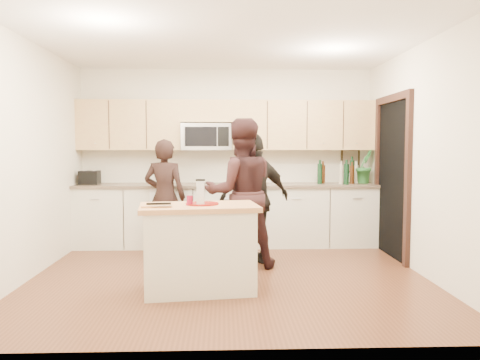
{
  "coord_description": "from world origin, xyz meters",
  "views": [
    {
      "loc": [
        -0.07,
        -5.35,
        1.49
      ],
      "look_at": [
        0.14,
        0.35,
        1.09
      ],
      "focal_mm": 35.0,
      "sensor_mm": 36.0,
      "label": 1
    }
  ],
  "objects_px": {
    "island": "(199,247)",
    "woman_center": "(241,193)",
    "toaster": "(90,178)",
    "woman_left": "(165,197)",
    "woman_right": "(255,199)"
  },
  "relations": [
    {
      "from": "island",
      "to": "woman_center",
      "type": "bearing_deg",
      "value": 56.7
    },
    {
      "from": "island",
      "to": "toaster",
      "type": "height_order",
      "value": "toaster"
    },
    {
      "from": "toaster",
      "to": "woman_left",
      "type": "distance_m",
      "value": 1.32
    },
    {
      "from": "island",
      "to": "woman_center",
      "type": "height_order",
      "value": "woman_center"
    },
    {
      "from": "woman_left",
      "to": "woman_center",
      "type": "xyz_separation_m",
      "value": [
        1.02,
        -0.72,
        0.12
      ]
    },
    {
      "from": "toaster",
      "to": "woman_left",
      "type": "bearing_deg",
      "value": -24.96
    },
    {
      "from": "woman_left",
      "to": "woman_center",
      "type": "relative_size",
      "value": 0.87
    },
    {
      "from": "island",
      "to": "woman_right",
      "type": "relative_size",
      "value": 0.76
    },
    {
      "from": "woman_left",
      "to": "woman_right",
      "type": "relative_size",
      "value": 0.96
    },
    {
      "from": "woman_center",
      "to": "island",
      "type": "bearing_deg",
      "value": 56.42
    },
    {
      "from": "toaster",
      "to": "woman_left",
      "type": "relative_size",
      "value": 0.17
    },
    {
      "from": "toaster",
      "to": "woman_right",
      "type": "distance_m",
      "value": 2.64
    },
    {
      "from": "island",
      "to": "woman_right",
      "type": "xyz_separation_m",
      "value": [
        0.65,
        1.11,
        0.38
      ]
    },
    {
      "from": "toaster",
      "to": "woman_right",
      "type": "relative_size",
      "value": 0.17
    },
    {
      "from": "woman_left",
      "to": "toaster",
      "type": "bearing_deg",
      "value": -14.41
    }
  ]
}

